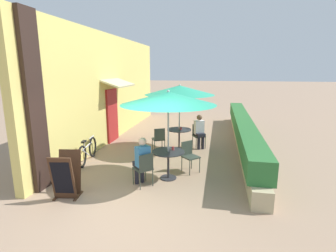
{
  "coord_description": "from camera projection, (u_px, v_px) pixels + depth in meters",
  "views": [
    {
      "loc": [
        1.79,
        -4.7,
        2.89
      ],
      "look_at": [
        0.15,
        3.73,
        1.0
      ],
      "focal_mm": 28.0,
      "sensor_mm": 36.0,
      "label": 1
    }
  ],
  "objects": [
    {
      "name": "ground_plane",
      "position": [
        127.0,
        210.0,
        5.46
      ],
      "size": [
        120.0,
        120.0,
        0.0
      ],
      "primitive_type": "plane",
      "color": "#9E7F66"
    },
    {
      "name": "cafe_facade_wall",
      "position": [
        112.0,
        89.0,
        10.73
      ],
      "size": [
        0.98,
        11.2,
        4.2
      ],
      "color": "#E0CC6B",
      "rests_on": "ground_plane"
    },
    {
      "name": "planter_hedge",
      "position": [
        243.0,
        131.0,
        10.11
      ],
      "size": [
        0.6,
        10.2,
        1.01
      ],
      "color": "tan",
      "rests_on": "ground_plane"
    },
    {
      "name": "patio_table_near",
      "position": [
        168.0,
        158.0,
        6.93
      ],
      "size": [
        0.87,
        0.87,
        0.76
      ],
      "color": "#28282D",
      "rests_on": "ground_plane"
    },
    {
      "name": "patio_umbrella_near",
      "position": [
        168.0,
        98.0,
        6.59
      ],
      "size": [
        2.44,
        2.44,
        2.37
      ],
      "color": "#B7B7BC",
      "rests_on": "ground_plane"
    },
    {
      "name": "cafe_chair_near_left",
      "position": [
        144.0,
        167.0,
        6.45
      ],
      "size": [
        0.57,
        0.57,
        0.87
      ],
      "rotation": [
        0.0,
        0.0,
        7.08
      ],
      "color": "#384238",
      "rests_on": "ground_plane"
    },
    {
      "name": "seated_patron_near_left",
      "position": [
        142.0,
        159.0,
        6.51
      ],
      "size": [
        0.51,
        0.51,
        1.25
      ],
      "rotation": [
        0.0,
        0.0,
        7.08
      ],
      "color": "#23232D",
      "rests_on": "ground_plane"
    },
    {
      "name": "cafe_chair_near_right",
      "position": [
        189.0,
        154.0,
        7.43
      ],
      "size": [
        0.57,
        0.57,
        0.87
      ],
      "rotation": [
        0.0,
        0.0,
        10.22
      ],
      "color": "#384238",
      "rests_on": "ground_plane"
    },
    {
      "name": "coffee_cup_near",
      "position": [
        173.0,
        148.0,
        7.0
      ],
      "size": [
        0.07,
        0.07,
        0.09
      ],
      "color": "#B73D3D",
      "rests_on": "patio_table_near"
    },
    {
      "name": "patio_table_mid",
      "position": [
        179.0,
        134.0,
        9.43
      ],
      "size": [
        0.87,
        0.87,
        0.76
      ],
      "color": "#28282D",
      "rests_on": "ground_plane"
    },
    {
      "name": "patio_umbrella_mid",
      "position": [
        180.0,
        90.0,
        9.1
      ],
      "size": [
        2.44,
        2.44,
        2.37
      ],
      "color": "#B7B7BC",
      "rests_on": "ground_plane"
    },
    {
      "name": "cafe_chair_mid_left",
      "position": [
        198.0,
        134.0,
        9.73
      ],
      "size": [
        0.54,
        0.54,
        0.87
      ],
      "rotation": [
        0.0,
        0.0,
        3.61
      ],
      "color": "#384238",
      "rests_on": "ground_plane"
    },
    {
      "name": "seated_patron_mid_left",
      "position": [
        200.0,
        130.0,
        9.59
      ],
      "size": [
        0.47,
        0.5,
        1.25
      ],
      "rotation": [
        0.0,
        0.0,
        3.61
      ],
      "color": "#23232D",
      "rests_on": "ground_plane"
    },
    {
      "name": "cafe_chair_mid_right",
      "position": [
        159.0,
        138.0,
        9.17
      ],
      "size": [
        0.54,
        0.54,
        0.87
      ],
      "rotation": [
        0.0,
        0.0,
        6.76
      ],
      "color": "#384238",
      "rests_on": "ground_plane"
    },
    {
      "name": "coffee_cup_mid",
      "position": [
        181.0,
        128.0,
        9.33
      ],
      "size": [
        0.07,
        0.07,
        0.09
      ],
      "color": "#B73D3D",
      "rests_on": "patio_table_mid"
    },
    {
      "name": "bicycle_leaning",
      "position": [
        88.0,
        151.0,
        8.23
      ],
      "size": [
        0.33,
        1.66,
        0.76
      ],
      "rotation": [
        0.0,
        0.0,
        0.16
      ],
      "color": "black",
      "rests_on": "ground_plane"
    },
    {
      "name": "menu_board",
      "position": [
        66.0,
        175.0,
        5.95
      ],
      "size": [
        0.6,
        0.7,
        1.04
      ],
      "rotation": [
        0.0,
        0.0,
        0.15
      ],
      "color": "#422819",
      "rests_on": "ground_plane"
    }
  ]
}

